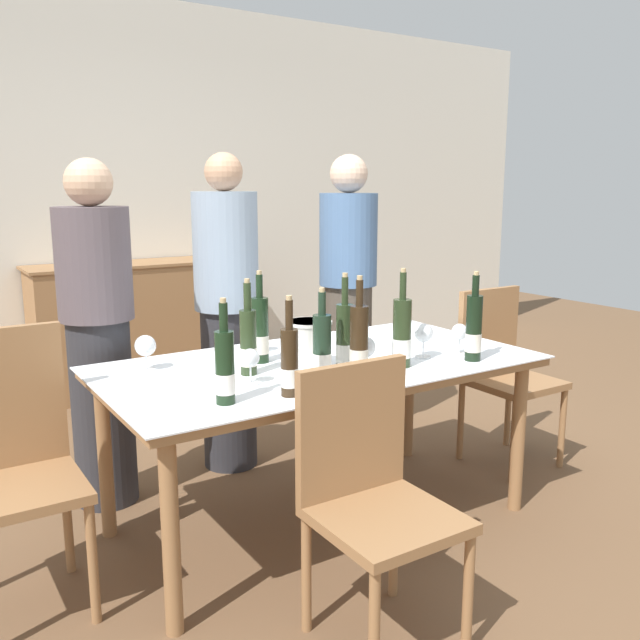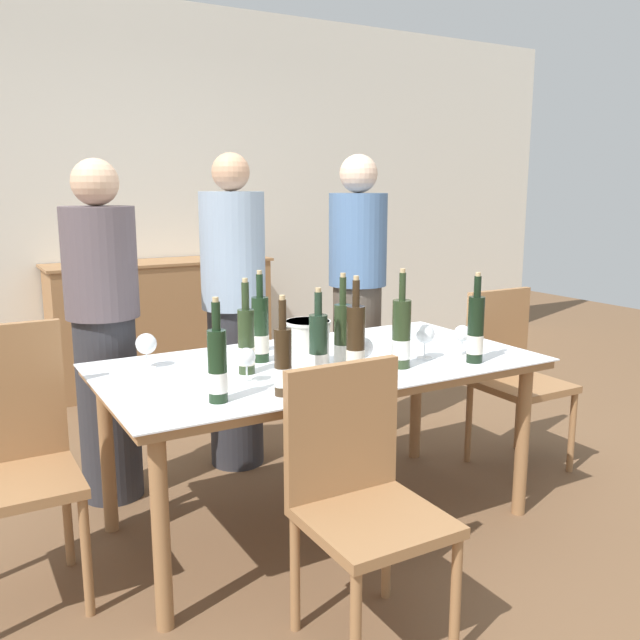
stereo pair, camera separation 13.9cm
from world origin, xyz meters
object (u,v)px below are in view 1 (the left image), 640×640
(wine_bottle_0, at_px, (345,339))
(wine_glass_0, at_px, (365,348))
(wine_bottle_1, at_px, (402,334))
(wine_bottle_3, at_px, (290,363))
(person_host, at_px, (98,337))
(wine_glass_2, at_px, (424,334))
(wine_bottle_6, at_px, (322,349))
(wine_bottle_7, at_px, (260,331))
(wine_glass_4, at_px, (460,333))
(person_guest_right, at_px, (348,299))
(wine_glass_1, at_px, (257,331))
(wine_glass_5, at_px, (145,347))
(sideboard_cabinet, at_px, (146,325))
(chair_right_end, at_px, (501,364))
(person_guest_left, at_px, (227,314))
(wine_bottle_5, at_px, (248,342))
(ice_bucket, at_px, (309,343))
(chair_near_front, at_px, (370,485))
(wine_bottle_2, at_px, (225,368))
(wine_bottle_8, at_px, (359,344))
(wine_bottle_4, at_px, (474,329))
(chair_left_end, at_px, (11,453))
(dining_table, at_px, (320,377))
(wine_glass_3, at_px, (250,360))

(wine_bottle_0, height_order, wine_glass_0, wine_bottle_0)
(wine_bottle_1, bearing_deg, wine_bottle_3, -170.78)
(wine_bottle_0, relative_size, person_host, 0.25)
(wine_glass_0, bearing_deg, wine_glass_2, 11.40)
(wine_bottle_1, distance_m, wine_bottle_6, 0.39)
(wine_bottle_6, height_order, wine_bottle_7, wine_bottle_7)
(wine_glass_4, relative_size, person_guest_right, 0.08)
(wine_glass_1, distance_m, wine_glass_5, 0.52)
(sideboard_cabinet, relative_size, person_host, 1.02)
(wine_glass_2, distance_m, wine_glass_5, 1.17)
(chair_right_end, bearing_deg, wine_bottle_7, 178.29)
(person_guest_left, bearing_deg, person_guest_right, 1.60)
(chair_right_end, height_order, person_guest_left, person_guest_left)
(wine_glass_2, bearing_deg, wine_bottle_5, 167.72)
(ice_bucket, height_order, person_guest_right, person_guest_right)
(wine_bottle_3, relative_size, chair_near_front, 0.40)
(chair_right_end, bearing_deg, wine_bottle_2, -167.81)
(wine_bottle_7, height_order, person_guest_right, person_guest_right)
(wine_bottle_8, xyz_separation_m, wine_glass_2, (0.44, 0.13, -0.03))
(sideboard_cabinet, relative_size, wine_glass_0, 10.80)
(wine_bottle_4, bearing_deg, chair_right_end, 32.88)
(sideboard_cabinet, distance_m, wine_bottle_4, 2.85)
(wine_glass_2, relative_size, chair_left_end, 0.15)
(wine_bottle_3, bearing_deg, person_host, 109.92)
(dining_table, bearing_deg, wine_glass_0, -79.23)
(wine_bottle_2, relative_size, wine_glass_1, 2.63)
(wine_bottle_3, xyz_separation_m, wine_glass_3, (-0.05, 0.21, -0.03))
(wine_glass_0, distance_m, chair_left_end, 1.34)
(wine_bottle_8, xyz_separation_m, wine_glass_0, (0.07, 0.05, -0.04))
(wine_glass_0, relative_size, person_guest_right, 0.09)
(wine_glass_3, height_order, person_guest_right, person_guest_right)
(dining_table, distance_m, person_guest_right, 1.10)
(wine_glass_1, xyz_separation_m, wine_glass_3, (-0.25, -0.43, -0.00))
(wine_bottle_5, distance_m, chair_left_end, 0.93)
(chair_near_front, bearing_deg, wine_glass_3, 103.40)
(wine_glass_4, bearing_deg, wine_glass_1, 144.36)
(dining_table, relative_size, wine_bottle_0, 4.59)
(wine_bottle_2, bearing_deg, sideboard_cabinet, 77.13)
(sideboard_cabinet, bearing_deg, wine_glass_4, -78.68)
(wine_bottle_7, height_order, wine_bottle_8, wine_bottle_8)
(wine_bottle_6, bearing_deg, chair_left_end, 162.53)
(wine_bottle_4, height_order, wine_glass_5, wine_bottle_4)
(wine_bottle_5, relative_size, wine_glass_4, 2.74)
(wine_glass_3, distance_m, wine_glass_5, 0.48)
(wine_bottle_6, bearing_deg, chair_near_front, -103.61)
(wine_bottle_8, bearing_deg, sideboard_cabinet, 88.58)
(wine_glass_5, xyz_separation_m, person_host, (-0.07, 0.46, -0.04))
(person_guest_right, bearing_deg, wine_bottle_7, -143.53)
(wine_glass_3, bearing_deg, wine_bottle_2, -137.38)
(wine_bottle_6, xyz_separation_m, wine_glass_4, (0.73, 0.01, -0.03))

